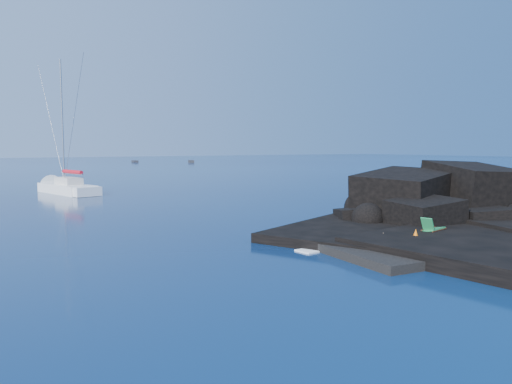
% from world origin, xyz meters
% --- Properties ---
extents(ground, '(400.00, 400.00, 0.00)m').
position_xyz_m(ground, '(0.00, 0.00, 0.00)').
color(ground, '#030E31').
rests_on(ground, ground).
extents(headland, '(24.00, 24.00, 3.60)m').
position_xyz_m(headland, '(13.00, 3.00, 0.00)').
color(headland, black).
rests_on(headland, ground).
extents(beach, '(9.08, 6.86, 0.70)m').
position_xyz_m(beach, '(4.50, 0.50, 0.00)').
color(beach, black).
rests_on(beach, ground).
extents(surf_foam, '(10.00, 8.00, 0.06)m').
position_xyz_m(surf_foam, '(5.00, 5.00, 0.00)').
color(surf_foam, white).
rests_on(surf_foam, ground).
extents(sailboat, '(4.91, 12.43, 12.75)m').
position_xyz_m(sailboat, '(-2.63, 35.94, 0.00)').
color(sailboat, white).
rests_on(sailboat, ground).
extents(deck_chair, '(1.59, 0.95, 1.02)m').
position_xyz_m(deck_chair, '(6.15, 0.98, 0.86)').
color(deck_chair, '#1A7840').
rests_on(deck_chair, beach).
extents(towel, '(2.18, 1.62, 0.05)m').
position_xyz_m(towel, '(3.15, 1.49, 0.38)').
color(towel, white).
rests_on(towel, beach).
extents(sunbather, '(1.86, 1.11, 0.24)m').
position_xyz_m(sunbather, '(3.15, 1.49, 0.52)').
color(sunbather, '#E1AC76').
rests_on(sunbather, towel).
extents(marker_cone, '(0.48, 0.48, 0.57)m').
position_xyz_m(marker_cone, '(4.29, 0.50, 0.63)').
color(marker_cone, orange).
rests_on(marker_cone, beach).
extents(distant_boat_a, '(2.02, 4.39, 0.56)m').
position_xyz_m(distant_boat_a, '(33.98, 122.14, 0.00)').
color(distant_boat_a, '#27272C').
rests_on(distant_boat_a, ground).
extents(distant_boat_b, '(3.37, 5.15, 0.66)m').
position_xyz_m(distant_boat_b, '(46.58, 112.23, 0.00)').
color(distant_boat_b, '#242429').
rests_on(distant_boat_b, ground).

